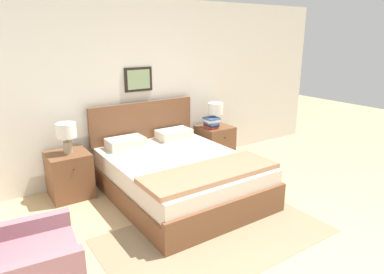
# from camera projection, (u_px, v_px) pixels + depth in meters

# --- Properties ---
(wall_back) EXTENTS (7.63, 0.09, 2.60)m
(wall_back) POSITION_uv_depth(u_px,v_px,m) (131.00, 89.00, 5.09)
(wall_back) COLOR beige
(wall_back) RESTS_ON ground_plane
(area_rug_main) EXTENTS (2.40, 1.40, 0.01)m
(area_rug_main) POSITION_uv_depth(u_px,v_px,m) (216.00, 235.00, 3.69)
(area_rug_main) COLOR #897556
(area_rug_main) RESTS_ON ground_plane
(bed) EXTENTS (1.68, 2.14, 1.11)m
(bed) POSITION_uv_depth(u_px,v_px,m) (179.00, 175.00, 4.55)
(bed) COLOR brown
(bed) RESTS_ON ground_plane
(armchair) EXTENTS (0.86, 0.82, 0.80)m
(armchair) POSITION_uv_depth(u_px,v_px,m) (22.00, 271.00, 2.71)
(armchair) COLOR #8E606B
(armchair) RESTS_ON ground_plane
(nightstand_near_window) EXTENTS (0.52, 0.54, 0.61)m
(nightstand_near_window) POSITION_uv_depth(u_px,v_px,m) (69.00, 175.00, 4.52)
(nightstand_near_window) COLOR brown
(nightstand_near_window) RESTS_ON ground_plane
(nightstand_by_door) EXTENTS (0.52, 0.54, 0.61)m
(nightstand_by_door) POSITION_uv_depth(u_px,v_px,m) (215.00, 143.00, 5.82)
(nightstand_by_door) COLOR brown
(nightstand_by_door) RESTS_ON ground_plane
(table_lamp_near_window) EXTENTS (0.25, 0.25, 0.40)m
(table_lamp_near_window) POSITION_uv_depth(u_px,v_px,m) (66.00, 133.00, 4.35)
(table_lamp_near_window) COLOR gray
(table_lamp_near_window) RESTS_ON nightstand_near_window
(table_lamp_by_door) EXTENTS (0.25, 0.25, 0.40)m
(table_lamp_by_door) POSITION_uv_depth(u_px,v_px,m) (215.00, 111.00, 5.64)
(table_lamp_by_door) COLOR gray
(table_lamp_by_door) RESTS_ON nightstand_by_door
(book_thick_bottom) EXTENTS (0.20, 0.23, 0.04)m
(book_thick_bottom) POSITION_uv_depth(u_px,v_px,m) (211.00, 127.00, 5.63)
(book_thick_bottom) COLOR #B7332D
(book_thick_bottom) RESTS_ON nightstand_by_door
(book_hardcover_middle) EXTENTS (0.17, 0.24, 0.03)m
(book_hardcover_middle) POSITION_uv_depth(u_px,v_px,m) (211.00, 125.00, 5.62)
(book_hardcover_middle) COLOR #232328
(book_hardcover_middle) RESTS_ON book_thick_bottom
(book_novel_upper) EXTENTS (0.17, 0.25, 0.04)m
(book_novel_upper) POSITION_uv_depth(u_px,v_px,m) (211.00, 123.00, 5.61)
(book_novel_upper) COLOR #335693
(book_novel_upper) RESTS_ON book_hardcover_middle
(book_slim_near_top) EXTENTS (0.23, 0.24, 0.04)m
(book_slim_near_top) POSITION_uv_depth(u_px,v_px,m) (211.00, 120.00, 5.60)
(book_slim_near_top) COLOR silver
(book_slim_near_top) RESTS_ON book_novel_upper
(book_paperback_top) EXTENTS (0.21, 0.22, 0.03)m
(book_paperback_top) POSITION_uv_depth(u_px,v_px,m) (211.00, 118.00, 5.59)
(book_paperback_top) COLOR #335693
(book_paperback_top) RESTS_ON book_slim_near_top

